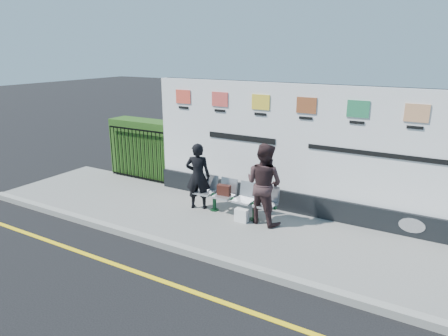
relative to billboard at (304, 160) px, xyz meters
name	(u,v)px	position (x,y,z in m)	size (l,w,h in m)	color
ground	(193,292)	(-0.50, -3.85, -1.42)	(80.00, 80.00, 0.00)	black
pavement	(258,231)	(-0.50, -1.35, -1.36)	(14.00, 3.00, 0.12)	slate
kerb	(223,261)	(-0.50, -2.85, -1.35)	(14.00, 0.18, 0.14)	gray
yellow_line	(193,292)	(-0.50, -3.85, -1.42)	(14.00, 0.10, 0.01)	yellow
billboard	(304,160)	(0.00, 0.00, 0.00)	(8.00, 0.30, 3.00)	black
hedge	(147,148)	(-5.08, 0.45, -0.45)	(2.35, 0.70, 1.70)	#254C16
railing	(137,154)	(-5.08, 0.00, -0.53)	(2.05, 0.06, 1.54)	black
bench	(234,206)	(-1.32, -0.94, -1.08)	(2.05, 0.54, 0.44)	#ADB0B6
woman_left	(198,176)	(-2.28, -0.99, -0.49)	(0.59, 0.39, 1.62)	black
woman_right	(264,184)	(-0.56, -0.97, -0.39)	(0.88, 0.69, 1.81)	#332122
handbag_brown	(224,190)	(-1.59, -0.94, -0.74)	(0.31, 0.13, 0.25)	black
carrier_bag_white	(242,215)	(-0.98, -1.18, -1.15)	(0.30, 0.18, 0.30)	white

